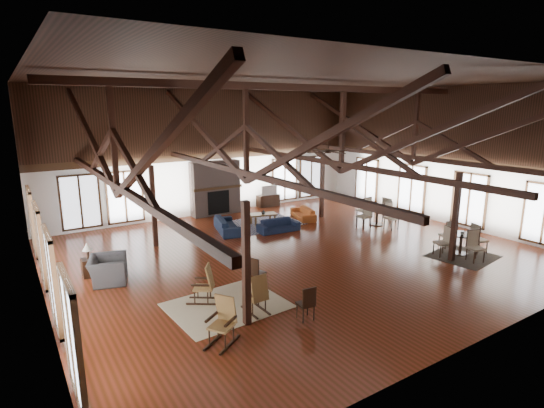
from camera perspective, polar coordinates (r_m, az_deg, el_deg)
floor at (r=15.37m, az=3.27°, el=-6.56°), size 16.00×16.00×0.00m
ceiling at (r=14.51m, az=3.59°, el=16.38°), size 16.00×14.00×0.02m
wall_back at (r=20.67m, az=-8.15°, el=6.92°), size 16.00×0.02×6.00m
wall_front at (r=9.98m, az=27.79°, el=-0.89°), size 16.00×0.02×6.00m
wall_left at (r=11.90m, az=-29.50°, el=0.95°), size 0.02×14.00×6.00m
wall_right at (r=20.37m, az=22.04°, el=6.03°), size 0.02×14.00×6.00m
roof_truss at (r=14.53m, az=3.48°, el=8.59°), size 15.60×14.07×3.14m
post_grid at (r=14.93m, az=3.35°, el=-1.03°), size 8.16×7.16×3.05m
fireplace at (r=20.62m, az=-7.62°, el=2.12°), size 2.50×0.69×2.60m
ceiling_fan at (r=14.08m, az=7.54°, el=7.16°), size 1.60×1.60×0.75m
sofa_navy_front at (r=17.82m, az=0.88°, el=-2.90°), size 1.81×0.81×0.52m
sofa_navy_left at (r=17.85m, az=-6.00°, el=-2.82°), size 2.17×1.27×0.59m
sofa_orange at (r=19.89m, az=4.19°, el=-1.25°), size 1.87×1.14×0.51m
coffee_table at (r=18.98m, az=-1.21°, el=-1.47°), size 1.30×0.89×0.46m
vase at (r=18.84m, az=-1.17°, el=-1.08°), size 0.23×0.23×0.20m
armchair at (r=13.70m, az=-21.19°, el=-8.22°), size 1.43×1.33×0.77m
side_table_lamp at (r=14.36m, az=-23.41°, el=-7.35°), size 0.42×0.42×1.08m
rocking_chair_a at (r=11.63m, az=-8.87°, el=-10.67°), size 0.92×0.83×1.06m
rocking_chair_b at (r=10.94m, az=-1.97°, el=-12.16°), size 0.46×0.81×1.04m
rocking_chair_c at (r=9.78m, az=-6.54°, el=-15.29°), size 0.96×0.84×1.10m
side_chair_a at (r=12.34m, az=-2.27°, el=-8.86°), size 0.52×0.52×0.94m
side_chair_b at (r=10.60m, az=4.78°, el=-12.88°), size 0.41×0.41×0.89m
cafe_table_near at (r=16.46m, az=24.08°, el=-4.45°), size 2.05×2.05×1.05m
cafe_table_far at (r=19.27m, az=13.96°, el=-1.13°), size 2.16×2.16×1.13m
cup_near at (r=16.27m, az=24.21°, el=-3.61°), size 0.17×0.17×0.10m
cup_far at (r=19.24m, az=14.23°, el=-0.25°), size 0.13×0.13×0.10m
tv_console at (r=22.32m, az=-0.52°, el=0.48°), size 1.21×0.45×0.61m
television at (r=22.22m, az=-0.46°, el=1.89°), size 0.89×0.20×0.51m
rug_tan at (r=11.58m, az=-6.08°, el=-13.39°), size 3.06×2.47×0.01m
rug_navy at (r=19.06m, az=-1.38°, el=-2.63°), size 3.44×2.67×0.01m
rug_dark at (r=16.43m, az=24.26°, el=-6.41°), size 2.31×2.15×0.01m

